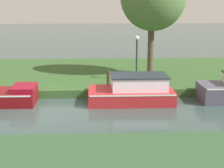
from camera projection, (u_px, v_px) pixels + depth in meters
name	position (u px, v px, depth m)	size (l,w,h in m)	color
ground_plane	(44.00, 110.00, 16.29)	(120.00, 120.00, 0.00)	#344846
riverbank_far	(59.00, 75.00, 23.05)	(72.00, 10.00, 0.40)	#335628
red_cruiser	(133.00, 91.00, 17.51)	(4.02, 2.18, 1.34)	#B12327
lamp_post	(137.00, 52.00, 20.14)	(0.24, 0.24, 2.49)	#333338
mooring_post_far	(108.00, 79.00, 18.93)	(0.18, 0.18, 0.84)	#46342D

